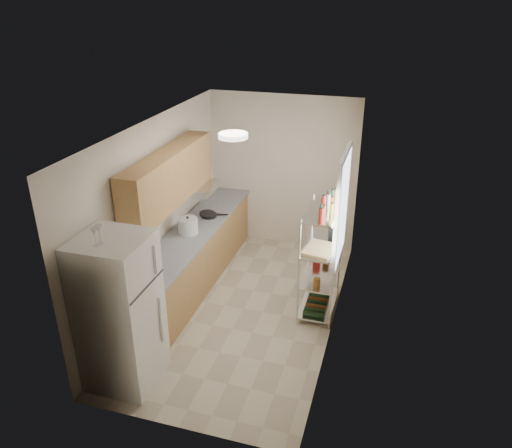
{
  "coord_description": "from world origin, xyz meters",
  "views": [
    {
      "loc": [
        1.83,
        -5.57,
        4.07
      ],
      "look_at": [
        0.11,
        0.25,
        1.22
      ],
      "focal_mm": 35.0,
      "sensor_mm": 36.0,
      "label": 1
    }
  ],
  "objects_px": {
    "cutting_board": "(320,249)",
    "espresso_machine": "(336,226)",
    "rice_cooker": "(188,226)",
    "refrigerator": "(120,312)",
    "frying_pan_large": "(207,214)"
  },
  "relations": [
    {
      "from": "espresso_machine",
      "to": "frying_pan_large",
      "type": "bearing_deg",
      "value": 167.32
    },
    {
      "from": "rice_cooker",
      "to": "cutting_board",
      "type": "relative_size",
      "value": 0.62
    },
    {
      "from": "cutting_board",
      "to": "espresso_machine",
      "type": "xyz_separation_m",
      "value": [
        0.14,
        0.48,
        0.14
      ]
    },
    {
      "from": "cutting_board",
      "to": "refrigerator",
      "type": "bearing_deg",
      "value": -135.79
    },
    {
      "from": "refrigerator",
      "to": "cutting_board",
      "type": "xyz_separation_m",
      "value": [
        1.87,
        1.82,
        0.13
      ]
    },
    {
      "from": "refrigerator",
      "to": "rice_cooker",
      "type": "relative_size",
      "value": 6.29
    },
    {
      "from": "rice_cooker",
      "to": "refrigerator",
      "type": "bearing_deg",
      "value": -88.18
    },
    {
      "from": "rice_cooker",
      "to": "espresso_machine",
      "type": "bearing_deg",
      "value": 7.96
    },
    {
      "from": "refrigerator",
      "to": "rice_cooker",
      "type": "height_order",
      "value": "refrigerator"
    },
    {
      "from": "rice_cooker",
      "to": "frying_pan_large",
      "type": "distance_m",
      "value": 0.68
    },
    {
      "from": "frying_pan_large",
      "to": "espresso_machine",
      "type": "xyz_separation_m",
      "value": [
        2.05,
        -0.39,
        0.24
      ]
    },
    {
      "from": "frying_pan_large",
      "to": "cutting_board",
      "type": "height_order",
      "value": "cutting_board"
    },
    {
      "from": "cutting_board",
      "to": "espresso_machine",
      "type": "distance_m",
      "value": 0.52
    },
    {
      "from": "refrigerator",
      "to": "rice_cooker",
      "type": "bearing_deg",
      "value": 91.82
    },
    {
      "from": "refrigerator",
      "to": "cutting_board",
      "type": "height_order",
      "value": "refrigerator"
    }
  ]
}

